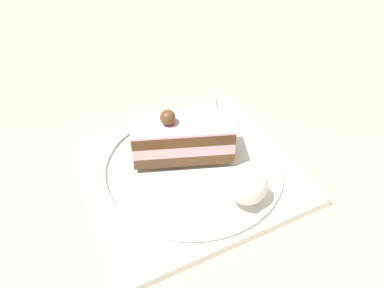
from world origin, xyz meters
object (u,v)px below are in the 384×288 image
fork (217,116)px  cake_slice (182,138)px  whipped_cream_dollop (248,184)px  dessert_plate (192,168)px

fork → cake_slice: bearing=-144.9°
whipped_cream_dollop → cake_slice: bearing=111.0°
dessert_plate → fork: 0.10m
dessert_plate → fork: size_ratio=2.40×
whipped_cream_dollop → fork: size_ratio=0.44×
cake_slice → fork: cake_slice is taller
cake_slice → whipped_cream_dollop: 0.10m
whipped_cream_dollop → dessert_plate: bearing=113.4°
fork → whipped_cream_dollop: bearing=-103.3°
dessert_plate → fork: bearing=46.4°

